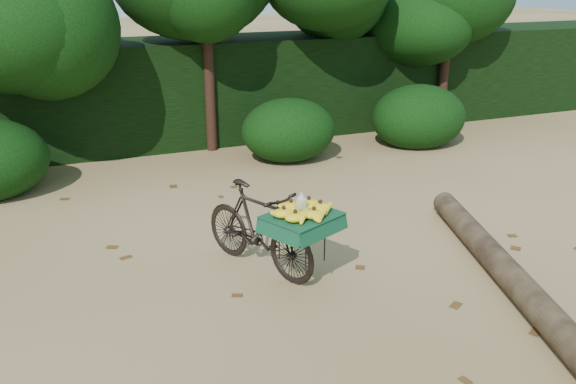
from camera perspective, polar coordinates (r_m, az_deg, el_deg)
name	(u,v)px	position (r m, az deg, el deg)	size (l,w,h in m)	color
ground	(315,297)	(5.89, 2.55, -9.83)	(80.00, 80.00, 0.00)	tan
vendor_bicycle	(260,227)	(6.21, -2.63, -3.32)	(1.17, 1.72, 0.93)	black
fallen_log	(505,270)	(6.45, 19.65, -6.90)	(0.28, 0.28, 3.81)	brown
hedge_backdrop	(169,91)	(11.33, -11.04, 9.23)	(26.00, 1.80, 1.80)	black
tree_row	(135,34)	(10.29, -14.15, 14.16)	(14.50, 2.00, 4.00)	black
bush_clumps	(230,139)	(9.64, -5.48, 4.94)	(8.80, 1.70, 0.90)	black
leaf_litter	(289,268)	(6.41, 0.09, -7.14)	(7.00, 7.30, 0.01)	#543516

